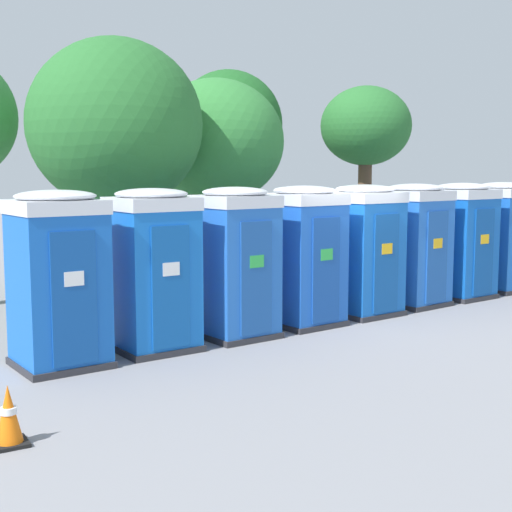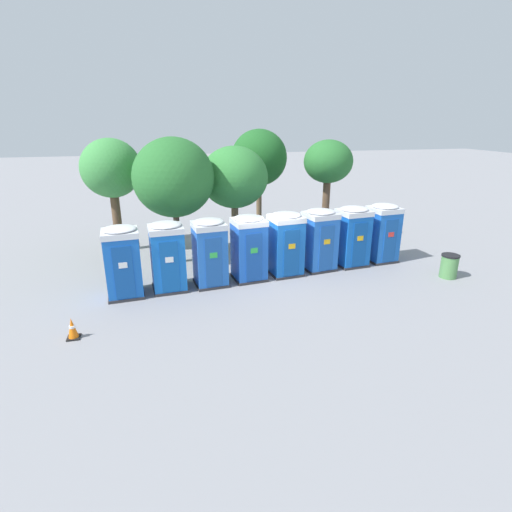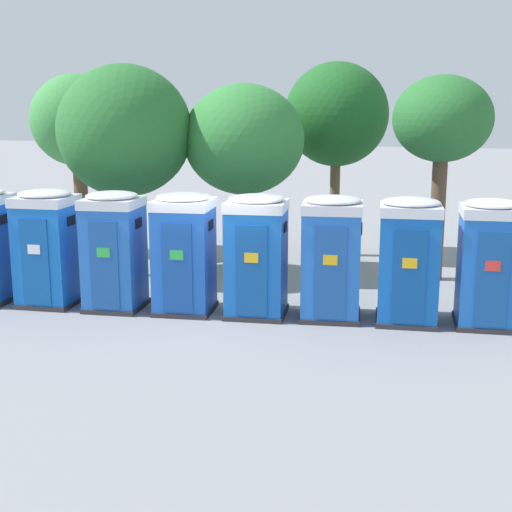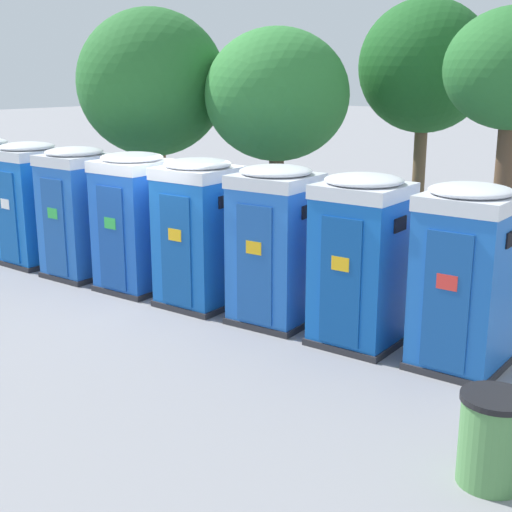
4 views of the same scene
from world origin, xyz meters
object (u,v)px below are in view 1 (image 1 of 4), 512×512
(portapotty_0, at_px, (58,278))
(street_tree_1, at_px, (216,142))
(portapotty_1, at_px, (153,269))
(portapotty_4, at_px, (364,250))
(portapotty_6, at_px, (462,240))
(portapotty_3, at_px, (304,255))
(portapotty_7, at_px, (502,236))
(street_tree_0, at_px, (229,125))
(portapotty_5, at_px, (414,244))
(street_tree_2, at_px, (115,125))
(traffic_cone, at_px, (9,416))
(street_tree_4, at_px, (366,129))
(portapotty_2, at_px, (236,262))

(portapotty_0, height_order, street_tree_1, street_tree_1)
(portapotty_1, relative_size, portapotty_4, 1.00)
(portapotty_0, height_order, portapotty_6, same)
(portapotty_1, height_order, portapotty_3, same)
(portapotty_4, height_order, portapotty_7, same)
(street_tree_0, relative_size, street_tree_1, 1.13)
(portapotty_5, relative_size, street_tree_1, 0.52)
(street_tree_1, bearing_deg, street_tree_0, 56.35)
(street_tree_2, distance_m, traffic_cone, 7.51)
(street_tree_2, xyz_separation_m, street_tree_4, (7.56, 1.74, 0.23))
(portapotty_5, bearing_deg, portapotty_3, -172.64)
(street_tree_1, bearing_deg, portapotty_7, -27.00)
(portapotty_7, distance_m, street_tree_2, 9.20)
(portapotty_7, height_order, street_tree_2, street_tree_2)
(portapotty_5, xyz_separation_m, portapotty_6, (1.53, 0.14, 0.00))
(portapotty_5, distance_m, portapotty_7, 3.08)
(portapotty_1, height_order, street_tree_0, street_tree_0)
(portapotty_4, height_order, portapotty_6, same)
(portapotty_6, bearing_deg, portapotty_4, -173.23)
(street_tree_1, bearing_deg, traffic_cone, -131.12)
(portapotty_3, distance_m, portapotty_6, 4.62)
(portapotty_0, xyz_separation_m, traffic_cone, (-1.29, -2.70, -0.97))
(portapotty_1, relative_size, street_tree_1, 0.52)
(portapotty_2, distance_m, street_tree_4, 8.39)
(street_tree_0, bearing_deg, street_tree_1, -123.65)
(portapotty_3, relative_size, street_tree_2, 0.48)
(street_tree_1, bearing_deg, portapotty_0, -138.36)
(street_tree_1, distance_m, traffic_cone, 9.74)
(portapotty_3, relative_size, street_tree_0, 0.46)
(portapotty_7, xyz_separation_m, traffic_cone, (-12.01, -3.92, -0.97))
(portapotty_2, xyz_separation_m, street_tree_4, (6.53, 4.57, 2.62))
(street_tree_0, bearing_deg, portapotty_6, -67.12)
(portapotty_1, relative_size, portapotty_3, 1.00)
(portapotty_3, distance_m, street_tree_4, 7.14)
(street_tree_0, height_order, street_tree_1, street_tree_0)
(portapotty_3, xyz_separation_m, portapotty_5, (3.06, 0.39, -0.00))
(street_tree_0, bearing_deg, portapotty_3, -107.34)
(portapotty_5, xyz_separation_m, portapotty_7, (3.06, 0.33, 0.00))
(street_tree_1, bearing_deg, street_tree_2, -157.92)
(portapotty_7, relative_size, street_tree_2, 0.48)
(portapotty_0, distance_m, portapotty_4, 6.16)
(portapotty_1, relative_size, street_tree_4, 0.51)
(portapotty_5, bearing_deg, portapotty_2, -172.78)
(portapotty_1, height_order, street_tree_1, street_tree_1)
(street_tree_0, bearing_deg, traffic_cone, -129.12)
(portapotty_6, bearing_deg, portapotty_0, -173.63)
(portapotty_2, distance_m, street_tree_2, 3.84)
(portapotty_6, height_order, street_tree_2, street_tree_2)
(portapotty_1, relative_size, street_tree_2, 0.48)
(portapotty_2, xyz_separation_m, street_tree_0, (3.58, 6.74, 2.73))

